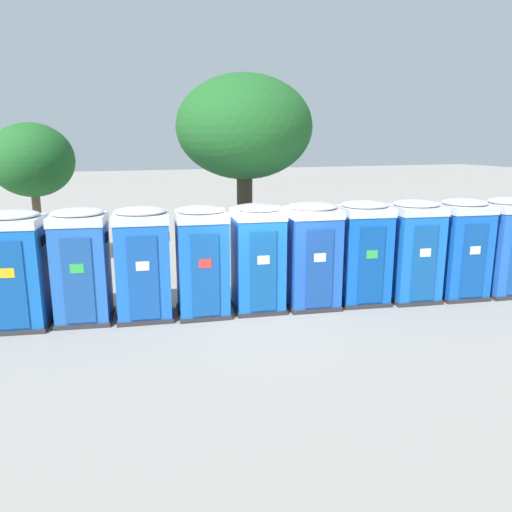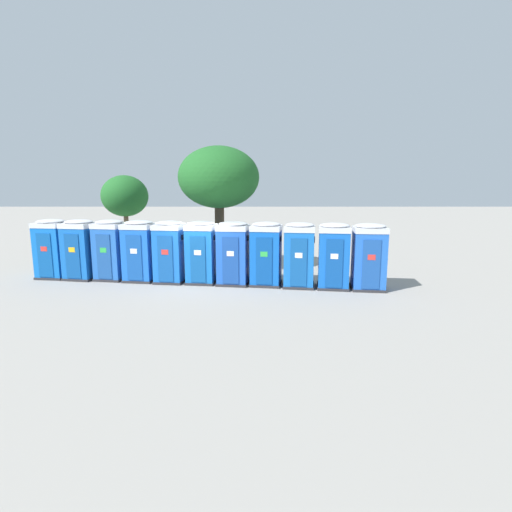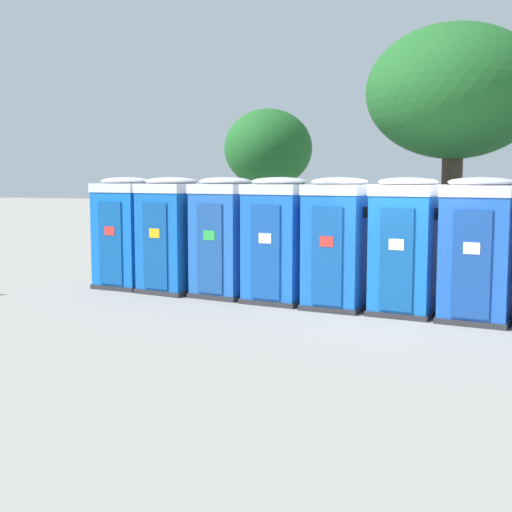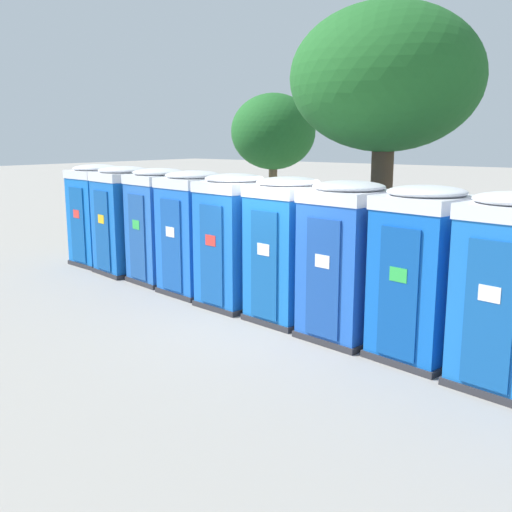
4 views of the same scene
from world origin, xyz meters
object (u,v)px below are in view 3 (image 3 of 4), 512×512
portapotty_3 (279,239)px  portapotty_5 (406,246)px  street_tree_0 (268,149)px  portapotty_2 (225,237)px  portapotty_4 (338,243)px  portapotty_1 (172,234)px  portapotty_6 (479,249)px  street_tree_1 (454,94)px  portapotty_0 (126,232)px

portapotty_3 → portapotty_5: (2.62, -0.36, 0.00)m
street_tree_0 → portapotty_3: bearing=-67.8°
portapotty_3 → street_tree_0: 6.88m
portapotty_2 → portapotty_4: bearing=-10.7°
portapotty_1 → portapotty_6: (6.55, -0.93, 0.00)m
portapotty_4 → portapotty_6: 2.65m
portapotty_4 → street_tree_1: size_ratio=0.44×
portapotty_2 → portapotty_1: bearing=175.8°
portapotty_3 → street_tree_0: street_tree_0 is taller
portapotty_1 → portapotty_2: 1.33m
street_tree_1 → portapotty_4: bearing=-128.0°
portapotty_3 → portapotty_4: same height
portapotty_5 → portapotty_6: bearing=-9.7°
portapotty_4 → street_tree_0: size_ratio=0.56×
portapotty_2 → street_tree_0: 6.29m
portapotty_6 → portapotty_1: bearing=171.9°
portapotty_1 → portapotty_4: same height
portapotty_6 → street_tree_0: (-6.40, 6.66, 2.07)m
portapotty_3 → street_tree_0: bearing=112.2°
portapotty_5 → street_tree_1: size_ratio=0.44×
portapotty_6 → portapotty_5: bearing=170.3°
portapotty_2 → portapotty_3: 1.32m
portapotty_2 → street_tree_0: size_ratio=0.56×
portapotty_6 → portapotty_4: bearing=172.5°
portapotty_1 → street_tree_0: 6.09m
portapotty_0 → portapotty_6: size_ratio=1.00×
portapotty_4 → portapotty_6: (2.62, -0.34, -0.00)m
portapotty_0 → portapotty_2: 2.65m
street_tree_0 → street_tree_1: street_tree_1 is taller
portapotty_3 → portapotty_6: same height
portapotty_3 → portapotty_5: same height
portapotty_0 → portapotty_2: (2.63, -0.33, 0.00)m
portapotty_1 → portapotty_2: same height
portapotty_4 → street_tree_0: street_tree_0 is taller
portapotty_2 → portapotty_6: same height
portapotty_6 → portapotty_3: bearing=171.5°
portapotty_3 → portapotty_6: (3.92, -0.59, -0.00)m
portapotty_4 → street_tree_0: (-3.78, 6.31, 2.07)m
portapotty_0 → portapotty_3: (3.93, -0.58, -0.00)m
portapotty_1 → street_tree_1: bearing=17.0°
portapotty_0 → portapotty_3: same height
portapotty_5 → street_tree_1: street_tree_1 is taller
portapotty_0 → portapotty_4: bearing=-8.9°
street_tree_0 → portapotty_5: bearing=-51.6°
portapotty_0 → street_tree_0: size_ratio=0.56×
portapotty_6 → street_tree_1: street_tree_1 is taller
portapotty_1 → portapotty_6: bearing=-8.1°
portapotty_2 → portapotty_5: size_ratio=1.00×
portapotty_2 → street_tree_0: (-1.18, 5.82, 2.07)m
portapotty_0 → portapotty_3: bearing=-8.3°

